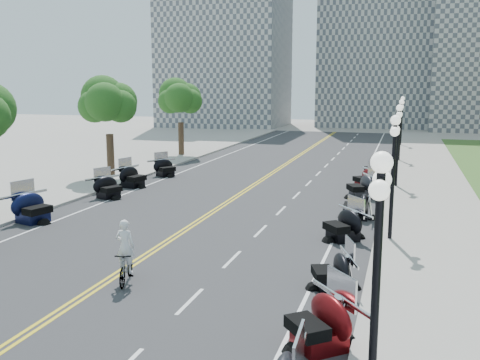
% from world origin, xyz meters
% --- Properties ---
extents(ground, '(160.00, 160.00, 0.00)m').
position_xyz_m(ground, '(0.00, 0.00, 0.00)').
color(ground, gray).
extents(road, '(16.00, 90.00, 0.01)m').
position_xyz_m(road, '(0.00, 10.00, 0.00)').
color(road, '#333335').
rests_on(road, ground).
extents(centerline_yellow_a, '(0.12, 90.00, 0.00)m').
position_xyz_m(centerline_yellow_a, '(-0.12, 10.00, 0.01)').
color(centerline_yellow_a, yellow).
rests_on(centerline_yellow_a, road).
extents(centerline_yellow_b, '(0.12, 90.00, 0.00)m').
position_xyz_m(centerline_yellow_b, '(0.12, 10.00, 0.01)').
color(centerline_yellow_b, yellow).
rests_on(centerline_yellow_b, road).
extents(edge_line_north, '(0.12, 90.00, 0.00)m').
position_xyz_m(edge_line_north, '(6.40, 10.00, 0.01)').
color(edge_line_north, white).
rests_on(edge_line_north, road).
extents(edge_line_south, '(0.12, 90.00, 0.00)m').
position_xyz_m(edge_line_south, '(-6.40, 10.00, 0.01)').
color(edge_line_south, white).
rests_on(edge_line_south, road).
extents(lane_dash_5, '(0.12, 2.00, 0.00)m').
position_xyz_m(lane_dash_5, '(3.20, -4.00, 0.01)').
color(lane_dash_5, white).
rests_on(lane_dash_5, road).
extents(lane_dash_6, '(0.12, 2.00, 0.00)m').
position_xyz_m(lane_dash_6, '(3.20, 0.00, 0.01)').
color(lane_dash_6, white).
rests_on(lane_dash_6, road).
extents(lane_dash_7, '(0.12, 2.00, 0.00)m').
position_xyz_m(lane_dash_7, '(3.20, 4.00, 0.01)').
color(lane_dash_7, white).
rests_on(lane_dash_7, road).
extents(lane_dash_8, '(0.12, 2.00, 0.00)m').
position_xyz_m(lane_dash_8, '(3.20, 8.00, 0.01)').
color(lane_dash_8, white).
rests_on(lane_dash_8, road).
extents(lane_dash_9, '(0.12, 2.00, 0.00)m').
position_xyz_m(lane_dash_9, '(3.20, 12.00, 0.01)').
color(lane_dash_9, white).
rests_on(lane_dash_9, road).
extents(lane_dash_10, '(0.12, 2.00, 0.00)m').
position_xyz_m(lane_dash_10, '(3.20, 16.00, 0.01)').
color(lane_dash_10, white).
rests_on(lane_dash_10, road).
extents(lane_dash_11, '(0.12, 2.00, 0.00)m').
position_xyz_m(lane_dash_11, '(3.20, 20.00, 0.01)').
color(lane_dash_11, white).
rests_on(lane_dash_11, road).
extents(lane_dash_12, '(0.12, 2.00, 0.00)m').
position_xyz_m(lane_dash_12, '(3.20, 24.00, 0.01)').
color(lane_dash_12, white).
rests_on(lane_dash_12, road).
extents(lane_dash_13, '(0.12, 2.00, 0.00)m').
position_xyz_m(lane_dash_13, '(3.20, 28.00, 0.01)').
color(lane_dash_13, white).
rests_on(lane_dash_13, road).
extents(lane_dash_14, '(0.12, 2.00, 0.00)m').
position_xyz_m(lane_dash_14, '(3.20, 32.00, 0.01)').
color(lane_dash_14, white).
rests_on(lane_dash_14, road).
extents(lane_dash_15, '(0.12, 2.00, 0.00)m').
position_xyz_m(lane_dash_15, '(3.20, 36.00, 0.01)').
color(lane_dash_15, white).
rests_on(lane_dash_15, road).
extents(lane_dash_16, '(0.12, 2.00, 0.00)m').
position_xyz_m(lane_dash_16, '(3.20, 40.00, 0.01)').
color(lane_dash_16, white).
rests_on(lane_dash_16, road).
extents(lane_dash_17, '(0.12, 2.00, 0.00)m').
position_xyz_m(lane_dash_17, '(3.20, 44.00, 0.01)').
color(lane_dash_17, white).
rests_on(lane_dash_17, road).
extents(lane_dash_18, '(0.12, 2.00, 0.00)m').
position_xyz_m(lane_dash_18, '(3.20, 48.00, 0.01)').
color(lane_dash_18, white).
rests_on(lane_dash_18, road).
extents(lane_dash_19, '(0.12, 2.00, 0.00)m').
position_xyz_m(lane_dash_19, '(3.20, 52.00, 0.01)').
color(lane_dash_19, white).
rests_on(lane_dash_19, road).
extents(sidewalk_north, '(5.00, 90.00, 0.15)m').
position_xyz_m(sidewalk_north, '(10.50, 10.00, 0.07)').
color(sidewalk_north, '#9E9991').
rests_on(sidewalk_north, ground).
extents(sidewalk_south, '(5.00, 90.00, 0.15)m').
position_xyz_m(sidewalk_south, '(-10.50, 10.00, 0.07)').
color(sidewalk_south, '#9E9991').
rests_on(sidewalk_south, ground).
extents(distant_block_a, '(18.00, 14.00, 26.00)m').
position_xyz_m(distant_block_a, '(-18.00, 62.00, 13.00)').
color(distant_block_a, gray).
rests_on(distant_block_a, ground).
extents(distant_block_b, '(16.00, 12.00, 30.00)m').
position_xyz_m(distant_block_b, '(4.00, 68.00, 15.00)').
color(distant_block_b, gray).
rests_on(distant_block_b, ground).
extents(street_lamp_1, '(0.50, 1.20, 4.90)m').
position_xyz_m(street_lamp_1, '(8.60, -8.00, 2.60)').
color(street_lamp_1, black).
rests_on(street_lamp_1, sidewalk_north).
extents(street_lamp_2, '(0.50, 1.20, 4.90)m').
position_xyz_m(street_lamp_2, '(8.60, 4.00, 2.60)').
color(street_lamp_2, black).
rests_on(street_lamp_2, sidewalk_north).
extents(street_lamp_3, '(0.50, 1.20, 4.90)m').
position_xyz_m(street_lamp_3, '(8.60, 16.00, 2.60)').
color(street_lamp_3, black).
rests_on(street_lamp_3, sidewalk_north).
extents(street_lamp_4, '(0.50, 1.20, 4.90)m').
position_xyz_m(street_lamp_4, '(8.60, 28.00, 2.60)').
color(street_lamp_4, black).
rests_on(street_lamp_4, sidewalk_north).
extents(street_lamp_5, '(0.50, 1.20, 4.90)m').
position_xyz_m(street_lamp_5, '(8.60, 40.00, 2.60)').
color(street_lamp_5, black).
rests_on(street_lamp_5, sidewalk_north).
extents(tree_3, '(4.80, 4.80, 9.20)m').
position_xyz_m(tree_3, '(-10.00, 14.00, 4.75)').
color(tree_3, '#235619').
rests_on(tree_3, sidewalk_south).
extents(tree_4, '(4.80, 4.80, 9.20)m').
position_xyz_m(tree_4, '(-10.00, 26.00, 4.75)').
color(tree_4, '#235619').
rests_on(tree_4, sidewalk_south).
extents(motorcycle_n_4, '(2.96, 2.96, 1.47)m').
position_xyz_m(motorcycle_n_4, '(7.24, -5.69, 0.74)').
color(motorcycle_n_4, '#590A0C').
rests_on(motorcycle_n_4, road).
extents(motorcycle_n_5, '(2.36, 2.36, 1.29)m').
position_xyz_m(motorcycle_n_5, '(7.05, -1.78, 0.64)').
color(motorcycle_n_5, black).
rests_on(motorcycle_n_5, road).
extents(motorcycle_n_6, '(2.88, 2.88, 1.43)m').
position_xyz_m(motorcycle_n_6, '(6.76, 3.67, 0.72)').
color(motorcycle_n_6, black).
rests_on(motorcycle_n_6, road).
extents(motorcycle_n_7, '(2.04, 2.04, 1.40)m').
position_xyz_m(motorcycle_n_7, '(7.00, 7.50, 0.70)').
color(motorcycle_n_7, black).
rests_on(motorcycle_n_7, road).
extents(motorcycle_n_8, '(2.84, 2.84, 1.49)m').
position_xyz_m(motorcycle_n_8, '(6.80, 12.30, 0.75)').
color(motorcycle_n_8, black).
rests_on(motorcycle_n_8, road).
extents(motorcycle_n_9, '(2.69, 2.69, 1.34)m').
position_xyz_m(motorcycle_n_9, '(6.80, 15.56, 0.67)').
color(motorcycle_n_9, '#590A0C').
rests_on(motorcycle_n_9, road).
extents(motorcycle_n_10, '(2.37, 2.37, 1.25)m').
position_xyz_m(motorcycle_n_10, '(7.08, 20.15, 0.63)').
color(motorcycle_n_10, black).
rests_on(motorcycle_n_10, road).
extents(motorcycle_s_6, '(2.72, 2.72, 1.56)m').
position_xyz_m(motorcycle_s_6, '(-7.23, 2.37, 0.78)').
color(motorcycle_s_6, black).
rests_on(motorcycle_s_6, road).
extents(motorcycle_s_7, '(2.61, 2.61, 1.37)m').
position_xyz_m(motorcycle_s_7, '(-6.73, 8.15, 0.69)').
color(motorcycle_s_7, black).
rests_on(motorcycle_s_7, road).
extents(motorcycle_s_8, '(2.51, 2.51, 1.46)m').
position_xyz_m(motorcycle_s_8, '(-7.00, 11.48, 0.73)').
color(motorcycle_s_8, black).
rests_on(motorcycle_s_8, road).
extents(motorcycle_s_9, '(2.67, 2.67, 1.34)m').
position_xyz_m(motorcycle_s_9, '(-6.81, 15.77, 0.67)').
color(motorcycle_s_9, black).
rests_on(motorcycle_s_9, road).
extents(bicycle, '(1.00, 1.88, 1.08)m').
position_xyz_m(bicycle, '(0.68, -3.20, 0.54)').
color(bicycle, '#A51414').
rests_on(bicycle, road).
extents(cyclist_rider, '(0.63, 0.42, 1.74)m').
position_xyz_m(cyclist_rider, '(0.68, -3.20, 1.95)').
color(cyclist_rider, white).
rests_on(cyclist_rider, bicycle).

